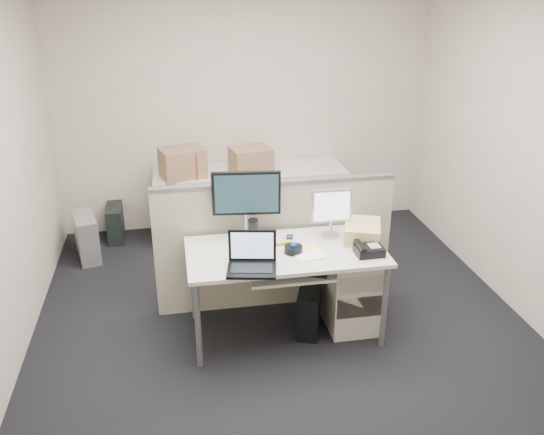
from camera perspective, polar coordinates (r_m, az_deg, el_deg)
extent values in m
cube|color=black|center=(4.74, 1.26, -11.21)|extent=(4.00, 4.50, 0.01)
cube|color=#B2A797|center=(6.27, -2.76, 11.02)|extent=(4.00, 0.02, 2.70)
cube|color=#B2A797|center=(2.21, 13.53, -14.51)|extent=(4.00, 0.02, 2.70)
cube|color=#B2A797|center=(4.92, 25.00, 5.39)|extent=(0.02, 4.50, 2.70)
cube|color=silver|center=(4.38, 1.34, -3.42)|extent=(1.50, 0.75, 0.03)
cylinder|color=slate|center=(4.21, -7.34, -10.57)|extent=(0.04, 0.04, 0.70)
cylinder|color=slate|center=(4.76, -7.82, -6.25)|extent=(0.04, 0.04, 0.70)
cylinder|color=slate|center=(4.47, 11.09, -8.68)|extent=(0.04, 0.04, 0.70)
cylinder|color=slate|center=(4.99, 8.48, -4.83)|extent=(0.04, 0.04, 0.70)
cube|color=silver|center=(4.26, 1.81, -5.63)|extent=(0.62, 0.32, 0.02)
cube|color=#BDB7A6|center=(4.73, 7.76, -6.81)|extent=(0.40, 0.55, 0.65)
cube|color=#A69E8B|center=(4.84, 0.28, -2.83)|extent=(2.00, 0.06, 1.10)
cube|color=#BDB7A6|center=(6.26, -2.19, 1.51)|extent=(2.00, 0.60, 0.72)
cube|color=black|center=(4.51, -2.55, 1.35)|extent=(0.56, 0.26, 0.54)
cube|color=#B7B7BC|center=(4.54, 5.87, 0.40)|extent=(0.33, 0.17, 0.39)
cube|color=black|center=(4.02, -2.05, -3.69)|extent=(0.39, 0.32, 0.26)
cylinder|color=black|center=(4.32, 2.13, -3.17)|extent=(0.17, 0.17, 0.05)
cube|color=black|center=(4.35, 9.60, -3.24)|extent=(0.20, 0.17, 0.06)
cube|color=white|center=(4.33, 3.44, -3.49)|extent=(0.23, 0.28, 0.01)
cube|color=#F5D84A|center=(4.40, 3.64, -2.98)|extent=(0.09, 0.09, 0.01)
cylinder|color=black|center=(4.50, -1.88, -1.29)|extent=(0.09, 0.09, 0.16)
ellipsoid|color=#F7EF4D|center=(4.45, 1.09, -2.47)|extent=(0.17, 0.07, 0.04)
cube|color=black|center=(4.56, 1.75, -1.99)|extent=(0.08, 0.11, 0.01)
cube|color=tan|center=(4.58, 8.94, -1.36)|extent=(0.37, 0.42, 0.13)
cube|color=black|center=(4.30, 2.36, -5.03)|extent=(0.52, 0.36, 0.03)
cube|color=black|center=(4.67, 3.72, -8.98)|extent=(0.29, 0.44, 0.38)
cube|color=black|center=(6.40, -15.26, -0.51)|extent=(0.17, 0.40, 0.37)
cube|color=#B7B7BC|center=(6.05, -17.90, -1.84)|extent=(0.30, 0.52, 0.45)
cube|color=#865E43|center=(5.92, -8.85, 5.29)|extent=(0.50, 0.42, 0.32)
cube|color=#865E43|center=(5.98, -2.10, 5.58)|extent=(0.45, 0.39, 0.29)
cube|color=maroon|center=(5.95, -7.40, 5.30)|extent=(0.16, 0.31, 0.29)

